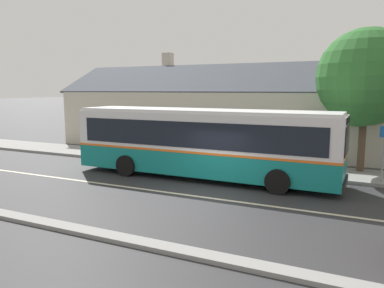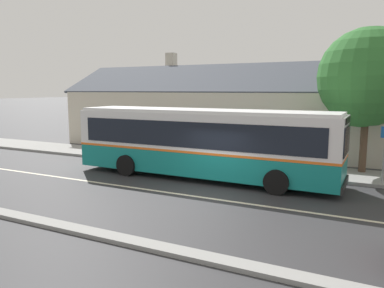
{
  "view_description": "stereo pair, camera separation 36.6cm",
  "coord_description": "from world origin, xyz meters",
  "px_view_note": "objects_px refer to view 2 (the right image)",
  "views": [
    {
      "loc": [
        5.56,
        -12.64,
        4.06
      ],
      "look_at": [
        -1.88,
        3.02,
        1.53
      ],
      "focal_mm": 35.0,
      "sensor_mm": 36.0,
      "label": 1
    },
    {
      "loc": [
        5.89,
        -12.48,
        4.06
      ],
      "look_at": [
        -1.88,
        3.02,
        1.53
      ],
      "focal_mm": 35.0,
      "sensor_mm": 36.0,
      "label": 2
    }
  ],
  "objects_px": {
    "bench_by_building": "(124,148)",
    "street_tree_primary": "(366,81)",
    "transit_bus": "(202,141)",
    "bench_down_street": "(195,154)"
  },
  "relations": [
    {
      "from": "transit_bus",
      "to": "bench_down_street",
      "type": "xyz_separation_m",
      "value": [
        -1.73,
        2.82,
        -1.13
      ]
    },
    {
      "from": "bench_by_building",
      "to": "bench_down_street",
      "type": "xyz_separation_m",
      "value": [
        4.64,
        0.3,
        -0.01
      ]
    },
    {
      "from": "bench_by_building",
      "to": "street_tree_primary",
      "type": "xyz_separation_m",
      "value": [
        12.91,
        1.41,
        3.87
      ]
    },
    {
      "from": "bench_down_street",
      "to": "street_tree_primary",
      "type": "bearing_deg",
      "value": 7.64
    },
    {
      "from": "bench_down_street",
      "to": "street_tree_primary",
      "type": "height_order",
      "value": "street_tree_primary"
    },
    {
      "from": "transit_bus",
      "to": "bench_by_building",
      "type": "height_order",
      "value": "transit_bus"
    },
    {
      "from": "transit_bus",
      "to": "bench_by_building",
      "type": "xyz_separation_m",
      "value": [
        -6.37,
        2.52,
        -1.13
      ]
    },
    {
      "from": "transit_bus",
      "to": "street_tree_primary",
      "type": "height_order",
      "value": "street_tree_primary"
    },
    {
      "from": "street_tree_primary",
      "to": "bench_by_building",
      "type": "bearing_deg",
      "value": -173.77
    },
    {
      "from": "transit_bus",
      "to": "bench_down_street",
      "type": "height_order",
      "value": "transit_bus"
    }
  ]
}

